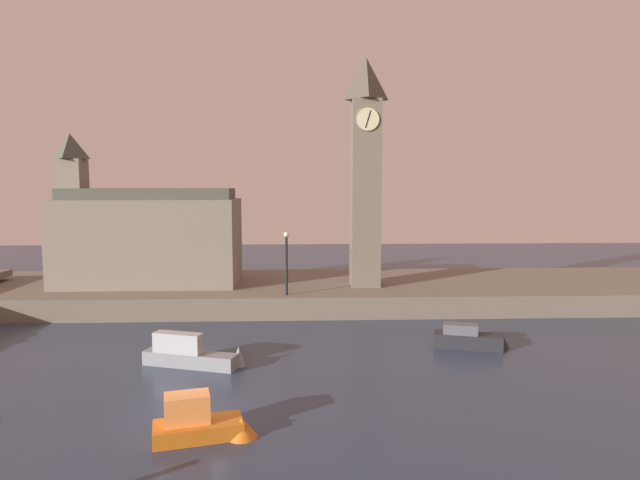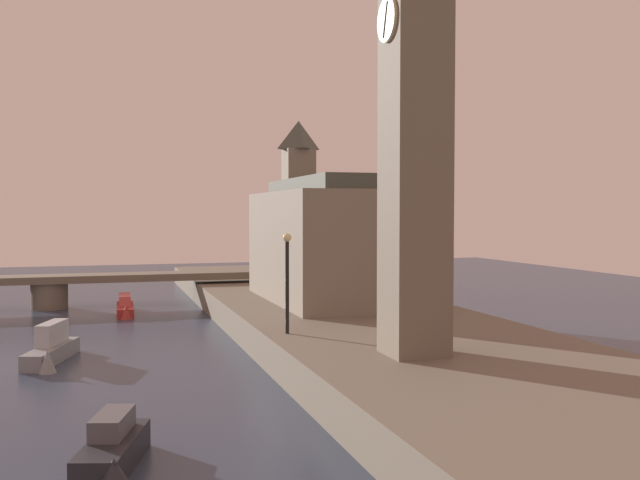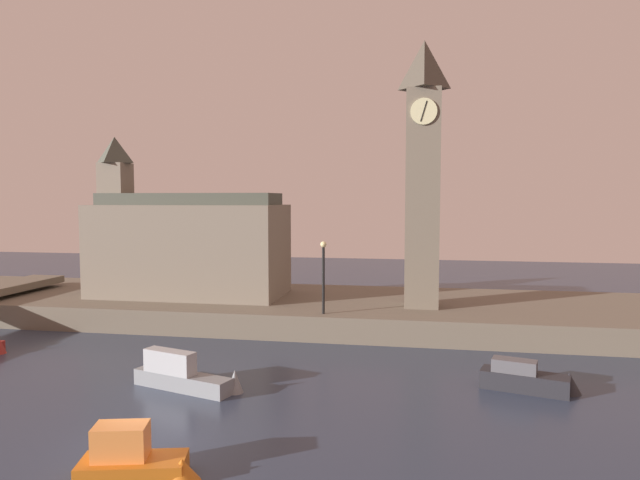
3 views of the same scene
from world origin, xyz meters
name	(u,v)px [view 2 (image 2 of 3)]	position (x,y,z in m)	size (l,w,h in m)	color
far_embankment	(369,332)	(0.00, 20.00, 0.75)	(70.00, 12.00, 1.50)	#6B6051
clock_tower	(415,121)	(9.00, 18.24, 9.86)	(2.26, 2.30, 16.21)	#6B6051
parliament_hall	(322,239)	(-7.21, 19.83, 5.03)	(13.00, 6.19, 11.04)	slate
bridge_span	(45,285)	(-19.48, 3.76, 1.66)	(2.70, 31.90, 2.29)	#6B6051
streetlamp	(287,272)	(3.39, 15.00, 4.11)	(0.36, 0.36, 4.23)	black
boat_dinghy_red	(125,308)	(-15.05, 8.94, 0.44)	(5.27, 1.14, 1.49)	maroon
boat_barge_dark	(113,453)	(13.62, 7.79, 0.51)	(4.31, 2.09, 1.35)	#232328
boat_cruiser_grey	(51,349)	(-0.88, 5.37, 0.59)	(5.27, 2.28, 1.88)	gray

